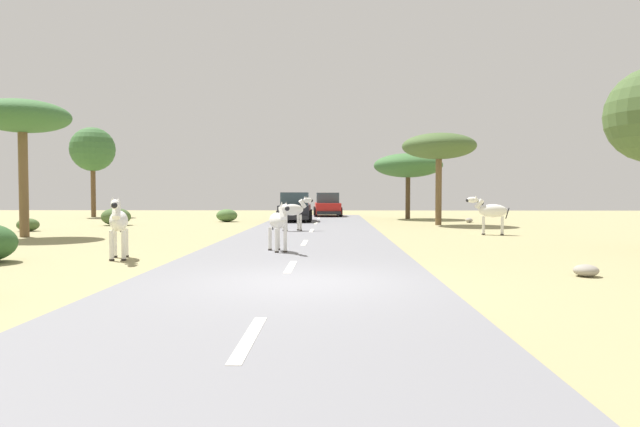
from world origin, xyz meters
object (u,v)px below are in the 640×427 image
car_1 (295,208)px  car_0 (327,205)px  zebra_0 (278,222)px  rock_0 (586,270)px  zebra_2 (490,211)px  bush_3 (116,217)px  tree_2 (93,150)px  tree_6 (408,166)px  bush_1 (28,225)px  bush_0 (227,215)px  tree_5 (439,147)px  tree_3 (22,118)px  zebra_1 (294,210)px  zebra_3 (118,222)px  rock_1 (469,220)px

car_1 → car_0: bearing=-104.9°
zebra_0 → rock_0: (6.78, -4.14, -0.78)m
zebra_2 → bush_3: (-18.28, 6.25, -0.51)m
zebra_0 → zebra_2: 10.83m
car_0 → zebra_0: bearing=84.2°
car_0 → car_1: (-1.88, -7.68, 0.00)m
zebra_2 → rock_0: (-1.33, -11.31, -0.86)m
tree_2 → rock_0: bearing=-50.6°
zebra_2 → tree_6: tree_6 is taller
rock_0 → bush_1: bearing=145.9°
bush_0 → bush_3: 6.54m
bush_3 → tree_5: bearing=2.2°
bush_1 → tree_3: bearing=-62.0°
tree_3 → bush_0: tree_3 is taller
tree_3 → bush_3: bearing=86.8°
tree_3 → bush_1: bearing=118.0°
zebra_1 → rock_0: bearing=0.0°
rock_0 → car_0: bearing=101.0°
car_1 → tree_5: 9.25m
zebra_3 → tree_6: bearing=-131.6°
tree_6 → bush_0: 12.59m
zebra_3 → tree_6: size_ratio=0.37×
tree_2 → tree_6: bearing=-6.2°
zebra_3 → tree_3: size_ratio=0.32×
zebra_0 → zebra_3: size_ratio=0.85×
tree_3 → bush_3: (0.44, 7.86, -4.19)m
zebra_3 → car_0: 26.84m
bush_1 → zebra_0: bearing=-35.5°
tree_2 → rock_1: size_ratio=14.45×
zebra_2 → zebra_3: 14.91m
bush_1 → rock_1: bearing=19.8°
zebra_2 → tree_5: bearing=23.1°
bush_1 → rock_0: bush_1 is taller
zebra_0 → tree_6: bearing=-130.7°
zebra_3 → rock_0: bearing=149.9°
bush_3 → rock_0: (16.95, -17.56, -0.34)m
zebra_1 → bush_1: 12.19m
zebra_0 → tree_6: size_ratio=0.31×
bush_0 → bush_1: 11.29m
zebra_2 → rock_0: zebra_2 is taller
tree_5 → rock_1: 5.39m
zebra_0 → zebra_2: bearing=-161.9°
zebra_1 → zebra_2: (8.29, -1.49, 0.01)m
car_0 → bush_3: car_0 is taller
zebra_1 → zebra_2: size_ratio=0.91×
tree_3 → rock_1: bearing=28.9°
car_0 → bush_0: (-6.07, -7.48, -0.46)m
zebra_1 → tree_2: size_ratio=0.24×
tree_6 → tree_3: bearing=-137.8°
zebra_1 → tree_6: (6.81, 12.50, 2.63)m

